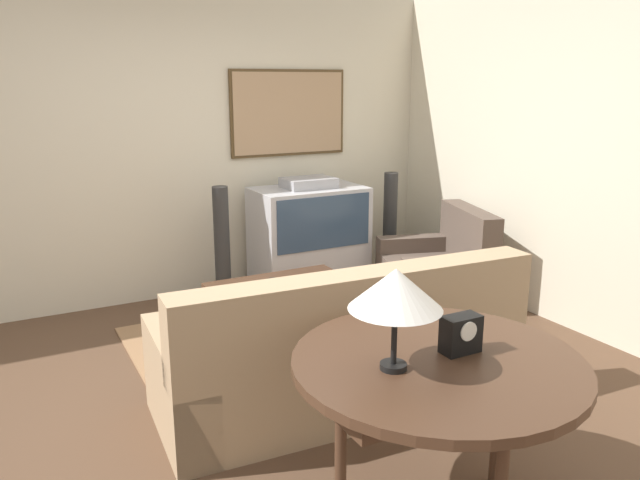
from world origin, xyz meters
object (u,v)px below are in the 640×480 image
(armchair, at_px, (439,273))
(speaker_tower_right, at_px, (390,229))
(tv, at_px, (309,238))
(couch, at_px, (342,355))
(table_lamp, at_px, (396,290))
(speaker_tower_left, at_px, (222,251))
(console_table, at_px, (438,372))
(mantel_clock, at_px, (461,334))
(coffee_table, at_px, (281,288))

(armchair, relative_size, speaker_tower_right, 1.03)
(tv, xyz_separation_m, couch, (-0.80, -2.00, -0.18))
(table_lamp, bearing_deg, speaker_tower_left, 83.88)
(console_table, height_order, speaker_tower_left, speaker_tower_left)
(tv, distance_m, table_lamp, 3.35)
(table_lamp, xyz_separation_m, speaker_tower_right, (2.04, 3.02, -0.62))
(table_lamp, bearing_deg, tv, 68.94)
(table_lamp, distance_m, speaker_tower_right, 3.70)
(couch, xyz_separation_m, armchair, (1.64, 1.14, -0.04))
(couch, bearing_deg, armchair, -141.99)
(tv, distance_m, speaker_tower_right, 0.86)
(speaker_tower_right, bearing_deg, couch, -130.56)
(couch, bearing_deg, tv, -108.64)
(armchair, distance_m, mantel_clock, 2.85)
(couch, bearing_deg, speaker_tower_right, -127.39)
(coffee_table, relative_size, table_lamp, 2.53)
(tv, distance_m, speaker_tower_left, 0.86)
(tv, xyz_separation_m, table_lamp, (-1.18, -3.08, 0.62))
(coffee_table, relative_size, speaker_tower_left, 1.01)
(mantel_clock, distance_m, speaker_tower_right, 3.48)
(console_table, height_order, table_lamp, table_lamp)
(coffee_table, distance_m, mantel_clock, 2.32)
(armchair, bearing_deg, speaker_tower_right, -163.88)
(table_lamp, bearing_deg, armchair, 47.62)
(speaker_tower_left, distance_m, speaker_tower_right, 1.72)
(mantel_clock, relative_size, speaker_tower_right, 0.16)
(armchair, bearing_deg, couch, -38.00)
(coffee_table, distance_m, speaker_tower_right, 1.70)
(coffee_table, relative_size, console_table, 0.87)
(speaker_tower_left, bearing_deg, tv, 3.79)
(tv, xyz_separation_m, console_table, (-0.96, -3.09, 0.22))
(table_lamp, relative_size, speaker_tower_left, 0.40)
(coffee_table, distance_m, speaker_tower_left, 0.80)
(console_table, bearing_deg, table_lamp, 177.22)
(table_lamp, relative_size, speaker_tower_right, 0.40)
(table_lamp, bearing_deg, speaker_tower_right, 55.89)
(speaker_tower_left, bearing_deg, speaker_tower_right, 0.00)
(table_lamp, bearing_deg, coffee_table, 76.89)
(couch, xyz_separation_m, coffee_table, (0.14, 1.18, 0.04))
(coffee_table, relative_size, mantel_clock, 6.33)
(couch, height_order, speaker_tower_left, speaker_tower_left)
(coffee_table, distance_m, table_lamp, 2.44)
(coffee_table, xyz_separation_m, mantel_clock, (-0.18, -2.26, 0.50))
(coffee_table, xyz_separation_m, speaker_tower_left, (-0.20, 0.76, 0.14))
(tv, relative_size, speaker_tower_left, 1.00)
(couch, bearing_deg, speaker_tower_left, -85.01)
(couch, distance_m, armchair, 2.00)
(coffee_table, xyz_separation_m, console_table, (-0.30, -2.27, 0.36))
(tv, height_order, mantel_clock, tv)
(couch, xyz_separation_m, speaker_tower_left, (-0.06, 1.94, 0.19))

